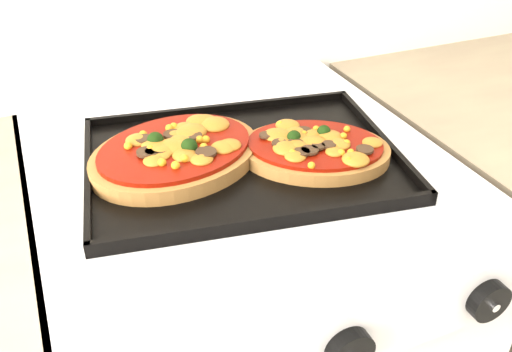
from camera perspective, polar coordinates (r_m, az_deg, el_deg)
name	(u,v)px	position (r m, az deg, el deg)	size (l,w,h in m)	color
control_panel	(343,336)	(0.65, 8.69, -15.54)	(0.60, 0.02, 0.09)	silver
knob_center	(350,350)	(0.64, 9.36, -16.83)	(0.05, 0.05, 0.02)	black
knob_right	(488,301)	(0.74, 22.22, -11.49)	(0.05, 0.05, 0.02)	black
baking_tray	(242,157)	(0.81, -1.37, 1.87)	(0.44, 0.32, 0.02)	black
pizza_left	(175,151)	(0.81, -8.07, 2.45)	(0.25, 0.19, 0.04)	olive
pizza_right	(315,148)	(0.82, 5.89, 2.82)	(0.21, 0.16, 0.03)	olive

